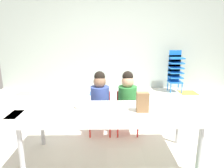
# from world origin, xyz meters

# --- Properties ---
(ground_plane) EXTENTS (6.13, 4.70, 0.02)m
(ground_plane) POSITION_xyz_m (0.00, 0.01, -0.01)
(ground_plane) COLOR silver
(back_wall) EXTENTS (6.13, 0.10, 2.49)m
(back_wall) POSITION_xyz_m (0.00, 2.35, 1.24)
(back_wall) COLOR #B2C1B7
(back_wall) RESTS_ON ground_plane
(craft_table) EXTENTS (1.93, 0.74, 0.58)m
(craft_table) POSITION_xyz_m (-0.17, -0.88, 0.54)
(craft_table) COLOR white
(craft_table) RESTS_ON ground_plane
(seated_child_near_camera) EXTENTS (0.32, 0.31, 0.92)m
(seated_child_near_camera) POSITION_xyz_m (-0.31, -0.28, 0.55)
(seated_child_near_camera) COLOR red
(seated_child_near_camera) RESTS_ON ground_plane
(seated_child_middle_seat) EXTENTS (0.32, 0.32, 0.92)m
(seated_child_middle_seat) POSITION_xyz_m (0.07, -0.28, 0.55)
(seated_child_middle_seat) COLOR red
(seated_child_middle_seat) RESTS_ON ground_plane
(kid_chair_blue_stack) EXTENTS (0.32, 0.30, 1.04)m
(kid_chair_blue_stack) POSITION_xyz_m (1.48, 1.93, 0.58)
(kid_chair_blue_stack) COLOR blue
(kid_chair_blue_stack) RESTS_ON ground_plane
(paper_bag_brown) EXTENTS (0.13, 0.09, 0.22)m
(paper_bag_brown) POSITION_xyz_m (0.18, -0.90, 0.69)
(paper_bag_brown) COLOR #9E754C
(paper_bag_brown) RESTS_ON craft_table
(paper_plate_near_edge) EXTENTS (0.18, 0.18, 0.01)m
(paper_plate_near_edge) POSITION_xyz_m (-0.53, -0.78, 0.59)
(paper_plate_near_edge) COLOR white
(paper_plate_near_edge) RESTS_ON craft_table
(donut_powdered_on_plate) EXTENTS (0.13, 0.13, 0.04)m
(donut_powdered_on_plate) POSITION_xyz_m (-0.53, -0.78, 0.61)
(donut_powdered_on_plate) COLOR white
(donut_powdered_on_plate) RESTS_ON craft_table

